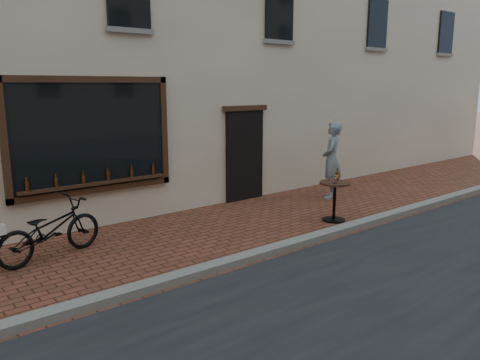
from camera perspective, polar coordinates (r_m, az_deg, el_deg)
ground at (r=8.02m, az=5.70°, el=-9.04°), size 90.00×90.00×0.00m
kerb at (r=8.13m, az=4.72°, el=-8.27°), size 90.00×0.25×0.12m
cargo_bicycle at (r=8.27m, az=-22.39°, el=-5.63°), size 2.21×1.12×1.03m
bistro_table at (r=9.95m, az=11.47°, el=-1.58°), size 0.65×0.65×1.11m
pedestrian at (r=11.92m, az=11.11°, el=2.42°), size 0.84×0.78×1.93m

